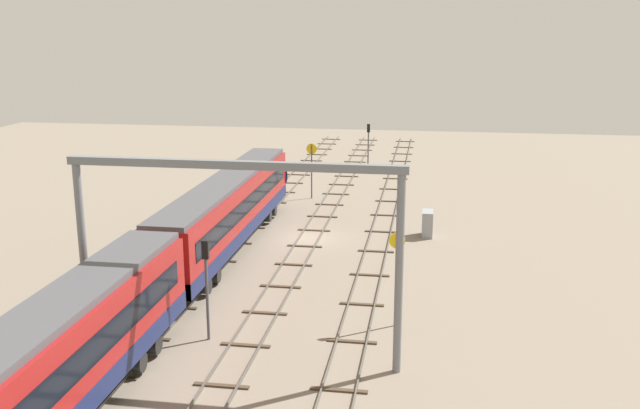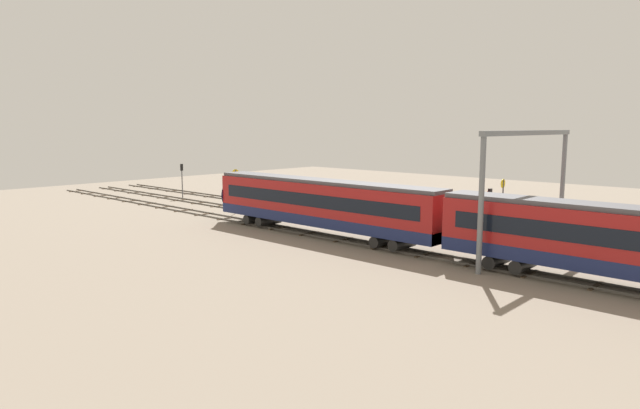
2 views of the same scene
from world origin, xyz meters
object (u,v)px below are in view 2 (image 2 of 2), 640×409
object	(u,v)px
train	(440,222)
signal_light_trackside_departure	(182,176)
signal_light_trackside_approach	(489,212)
speed_sign_near_foreground	(236,184)
relay_cabinet	(367,204)
overhead_gantry	(528,166)
speed_sign_mid_trackside	(503,199)

from	to	relation	value
train	signal_light_trackside_departure	xyz separation A→B (m)	(43.35, -6.54, 0.31)
signal_light_trackside_approach	signal_light_trackside_departure	xyz separation A→B (m)	(45.59, -3.55, -0.27)
speed_sign_near_foreground	relay_cabinet	world-z (taller)	speed_sign_near_foreground
relay_cabinet	signal_light_trackside_departure	bearing A→B (deg)	14.29
train	speed_sign_near_foreground	distance (m)	27.55
train	overhead_gantry	distance (m)	7.61
speed_sign_mid_trackside	signal_light_trackside_departure	bearing A→B (deg)	7.04
speed_sign_near_foreground	signal_light_trackside_departure	size ratio (longest dim) A/B	1.07
overhead_gantry	signal_light_trackside_departure	size ratio (longest dim) A/B	3.28
signal_light_trackside_approach	train	bearing A→B (deg)	53.23
train	signal_light_trackside_departure	world-z (taller)	train
relay_cabinet	overhead_gantry	bearing A→B (deg)	158.89
train	signal_light_trackside_approach	size ratio (longest dim) A/B	10.09
signal_light_trackside_departure	relay_cabinet	distance (m)	27.13
speed_sign_near_foreground	signal_light_trackside_approach	xyz separation A→B (m)	(-29.62, 0.04, 0.07)
overhead_gantry	speed_sign_near_foreground	distance (m)	31.78
train	overhead_gantry	size ratio (longest dim) A/B	3.39
speed_sign_mid_trackside	signal_light_trackside_departure	size ratio (longest dim) A/B	1.08
speed_sign_near_foreground	signal_light_trackside_approach	distance (m)	29.62
train	speed_sign_mid_trackside	size ratio (longest dim) A/B	10.29
train	relay_cabinet	world-z (taller)	train
overhead_gantry	signal_light_trackside_approach	world-z (taller)	overhead_gantry
speed_sign_near_foreground	overhead_gantry	bearing A→B (deg)	-176.42
speed_sign_near_foreground	signal_light_trackside_approach	size ratio (longest dim) A/B	0.97
overhead_gantry	relay_cabinet	world-z (taller)	overhead_gantry
speed_sign_near_foreground	relay_cabinet	size ratio (longest dim) A/B	2.62
train	speed_sign_mid_trackside	bearing A→B (deg)	-86.14
train	speed_sign_near_foreground	xyz separation A→B (m)	(27.38, -3.03, 0.52)
signal_light_trackside_departure	overhead_gantry	bearing A→B (deg)	178.14
speed_sign_near_foreground	relay_cabinet	bearing A→B (deg)	-135.16
train	speed_sign_mid_trackside	xyz separation A→B (m)	(0.80, -11.80, 0.44)
speed_sign_near_foreground	signal_light_trackside_departure	world-z (taller)	speed_sign_near_foreground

